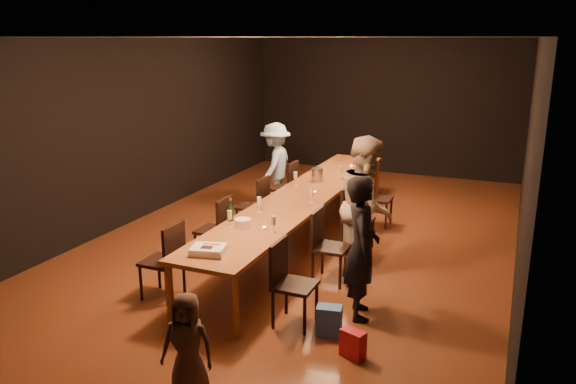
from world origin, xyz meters
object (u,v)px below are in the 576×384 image
at_px(champagne_bottle, 230,209).
at_px(woman_tan, 366,205).
at_px(woman_birthday, 362,248).
at_px(chair_right_3, 378,198).
at_px(chair_left_0, 162,260).
at_px(chair_right_1, 331,247).
at_px(table, 303,197).
at_px(ice_bucket, 317,175).
at_px(chair_right_2, 358,219).
at_px(chair_left_1, 213,229).
at_px(plate_stack, 243,223).
at_px(chair_right_0, 295,284).
at_px(chair_left_3, 283,188).
at_px(chair_left_2, 252,206).
at_px(man_blue, 275,165).
at_px(child, 187,345).
at_px(birthday_cake, 208,250).

bearing_deg(champagne_bottle, woman_tan, 28.02).
bearing_deg(woman_birthday, chair_right_3, -10.29).
bearing_deg(chair_left_0, chair_right_1, -54.78).
bearing_deg(table, chair_left_0, -109.50).
bearing_deg(ice_bucket, chair_right_2, -41.77).
distance_m(chair_right_3, chair_left_1, 2.94).
height_order(chair_right_2, woman_birthday, woman_birthday).
height_order(plate_stack, champagne_bottle, champagne_bottle).
bearing_deg(chair_right_0, chair_left_1, -125.22).
bearing_deg(chair_left_3, chair_right_0, -154.72).
bearing_deg(ice_bucket, chair_left_3, 154.41).
bearing_deg(chair_left_2, chair_left_0, -180.00).
relative_size(chair_left_3, plate_stack, 4.71).
height_order(chair_left_1, ice_bucket, ice_bucket).
xyz_separation_m(chair_right_0, chair_right_2, (0.00, 2.40, 0.00)).
bearing_deg(chair_left_3, man_blue, 40.60).
bearing_deg(chair_right_0, chair_left_0, -90.00).
relative_size(table, chair_left_0, 6.45).
bearing_deg(child, chair_right_0, 63.20).
xyz_separation_m(woman_tan, man_blue, (-2.30, 2.26, -0.14)).
xyz_separation_m(child, plate_stack, (-0.59, 2.19, 0.33)).
bearing_deg(chair_left_3, chair_right_2, -125.22).
height_order(chair_left_3, plate_stack, chair_left_3).
distance_m(child, ice_bucket, 4.77).
distance_m(table, chair_right_0, 2.56).
bearing_deg(chair_right_1, woman_tan, 148.45).
height_order(chair_right_0, birthday_cake, chair_right_0).
bearing_deg(chair_left_3, champagne_bottle, -170.44).
relative_size(chair_left_2, child, 0.99).
bearing_deg(chair_right_2, ice_bucket, -131.77).
bearing_deg(chair_right_3, chair_left_3, -90.00).
bearing_deg(chair_left_3, woman_birthday, -143.91).
height_order(chair_right_0, woman_birthday, woman_birthday).
xyz_separation_m(chair_right_3, chair_left_1, (-1.70, -2.40, 0.00)).
relative_size(chair_right_1, child, 0.99).
bearing_deg(woman_birthday, champagne_bottle, 56.68).
bearing_deg(chair_right_3, plate_stack, -18.52).
xyz_separation_m(chair_left_3, champagne_bottle, (0.46, -2.73, 0.44)).
height_order(chair_left_1, child, child).
xyz_separation_m(chair_left_3, ice_bucket, (0.77, -0.37, 0.39)).
relative_size(woman_birthday, champagne_bottle, 5.24).
relative_size(chair_left_0, plate_stack, 4.71).
xyz_separation_m(woman_birthday, child, (-0.97, -1.96, -0.33)).
distance_m(chair_right_3, chair_left_2, 2.08).
distance_m(chair_left_3, birthday_cake, 3.91).
xyz_separation_m(chair_right_3, woman_tan, (0.30, -1.91, 0.44)).
height_order(table, chair_right_2, chair_right_2).
height_order(table, man_blue, man_blue).
xyz_separation_m(chair_left_2, birthday_cake, (0.78, -2.62, 0.33)).
xyz_separation_m(chair_right_0, chair_right_1, (0.00, 1.20, 0.00)).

